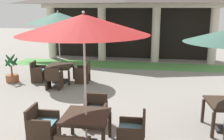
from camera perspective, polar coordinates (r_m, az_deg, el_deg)
ground_plane at (r=6.61m, az=-5.05°, el=-13.43°), size 60.00×60.00×0.00m
background_pavilion at (r=14.83m, az=3.83°, el=15.15°), size 10.52×2.92×4.34m
lawn_strip at (r=13.75m, az=2.99°, el=1.11°), size 12.32×1.79×0.01m
patio_table_near_foreground at (r=10.73m, az=-11.49°, el=0.64°), size 1.08×1.08×0.72m
patio_umbrella_near_foreground at (r=10.47m, az=-12.01°, el=11.24°), size 2.41×2.41×2.91m
patio_chair_near_foreground_east at (r=10.58m, az=-6.39°, el=-0.58°), size 0.62×0.67×0.85m
patio_chair_near_foreground_west at (r=11.07m, az=-16.25°, el=-0.39°), size 0.55×0.66×0.84m
patio_chair_near_foreground_south at (r=9.89m, az=-12.85°, el=-1.91°), size 0.61×0.61×0.86m
patio_table_mid_left at (r=5.73m, az=-5.83°, el=-10.77°), size 1.03×1.03×0.74m
patio_umbrella_mid_left at (r=5.22m, az=-6.37°, el=10.00°), size 2.69×2.69×2.96m
patio_chair_mid_left_north at (r=6.76m, az=-3.71°, el=-9.21°), size 0.60×0.56×0.80m
patio_chair_mid_left_east at (r=5.70m, az=4.72°, el=-13.71°), size 0.61×0.65×0.83m
patio_chair_mid_left_west at (r=6.14m, az=-15.41°, el=-11.87°), size 0.59×0.65×0.86m
potted_palm_left_edge at (r=11.36m, az=-21.45°, el=-0.81°), size 0.61×0.58×1.21m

